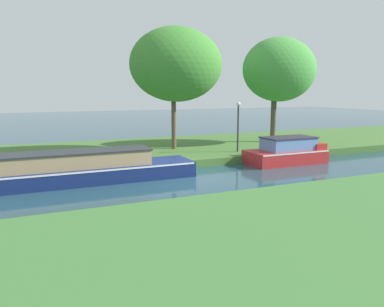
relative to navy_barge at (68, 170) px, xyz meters
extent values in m
plane|color=#224452|center=(5.16, -1.20, -0.59)|extent=(120.00, 120.00, 0.00)
cube|color=#446F32|center=(5.16, 5.80, -0.39)|extent=(72.00, 10.00, 0.40)
cube|color=#407538|center=(5.16, -10.20, -0.39)|extent=(72.00, 10.00, 0.40)
cube|color=navy|center=(0.19, 0.00, -0.25)|extent=(10.60, 2.06, 0.68)
cube|color=white|center=(0.19, 0.00, 0.05)|extent=(10.38, 2.09, 0.07)
cube|color=tan|center=(-0.37, 0.00, 0.40)|extent=(7.66, 1.56, 0.63)
cube|color=#292E31|center=(-0.37, 0.00, 0.75)|extent=(7.76, 1.65, 0.06)
cube|color=#B62627|center=(11.29, 0.00, -0.23)|extent=(4.33, 1.98, 0.72)
cube|color=white|center=(11.29, 0.00, 0.09)|extent=(4.24, 2.01, 0.07)
cube|color=#6087C4|center=(11.47, 0.00, 0.45)|extent=(2.75, 1.50, 0.65)
cube|color=#2F2A38|center=(11.47, 0.00, 0.81)|extent=(2.85, 1.58, 0.06)
cube|color=#AF2720|center=(13.09, 0.00, 0.29)|extent=(0.73, 1.66, 0.32)
cylinder|color=brown|center=(6.72, 4.90, 1.72)|extent=(0.28, 0.28, 3.81)
ellipsoid|color=#418932|center=(6.72, 4.40, 4.80)|extent=(5.47, 4.55, 4.28)
cylinder|color=brown|center=(14.23, 5.20, 1.67)|extent=(0.37, 0.37, 3.72)
ellipsoid|color=green|center=(14.23, 4.69, 4.69)|extent=(5.24, 3.93, 4.23)
cylinder|color=#333338|center=(9.66, 2.29, 1.12)|extent=(0.10, 0.10, 2.63)
sphere|color=white|center=(9.66, 2.29, 2.56)|extent=(0.24, 0.24, 0.24)
cylinder|color=#483022|center=(-2.44, 1.55, 0.15)|extent=(0.20, 0.20, 0.69)
camera|label=1|loc=(-1.61, -16.44, 3.29)|focal=35.47mm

